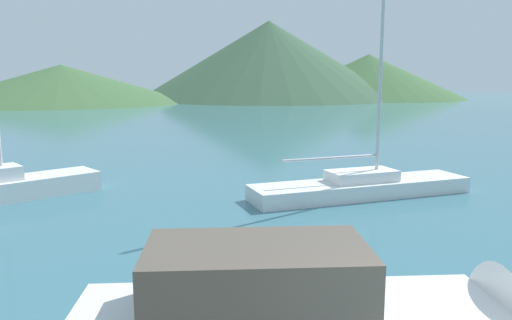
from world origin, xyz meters
TOP-DOWN VIEW (x-y plane):
  - sailboat_middle at (3.31, 12.91)m, footprint 8.37×3.57m
  - hill_central at (-24.05, 80.59)m, footprint 40.98×40.98m
  - hill_east at (11.15, 90.38)m, footprint 48.55×48.55m
  - hill_far_east at (30.32, 89.72)m, footprint 36.11×36.11m

SIDE VIEW (x-z plane):
  - sailboat_middle at x=3.31m, z-range -5.23..6.10m
  - hill_central at x=-24.05m, z-range 0.00..6.03m
  - hill_far_east at x=30.32m, z-range 0.00..8.32m
  - hill_east at x=11.15m, z-range 0.00..14.34m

